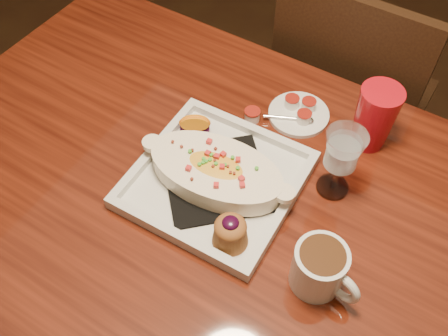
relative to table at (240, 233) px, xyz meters
The scene contains 9 objects.
floor 0.65m from the table, ahead, with size 7.00×7.00×0.00m, color black.
table is the anchor object (origin of this frame).
chair_far 0.65m from the table, 90.00° to the left, with size 0.42×0.42×0.93m.
plate 0.15m from the table, 165.47° to the left, with size 0.33×0.33×0.08m.
coffee_mug 0.25m from the table, 17.80° to the right, with size 0.13×0.09×0.10m.
goblet 0.28m from the table, 46.93° to the left, with size 0.08×0.08×0.16m.
saucer 0.30m from the table, 93.65° to the left, with size 0.14×0.14×0.09m.
creamer_loose 0.26m from the table, 115.12° to the left, with size 0.04×0.04×0.03m.
red_tumbler 0.37m from the table, 64.38° to the left, with size 0.09×0.09×0.15m, color red.
Camera 1 is at (0.25, -0.47, 1.58)m, focal length 40.00 mm.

